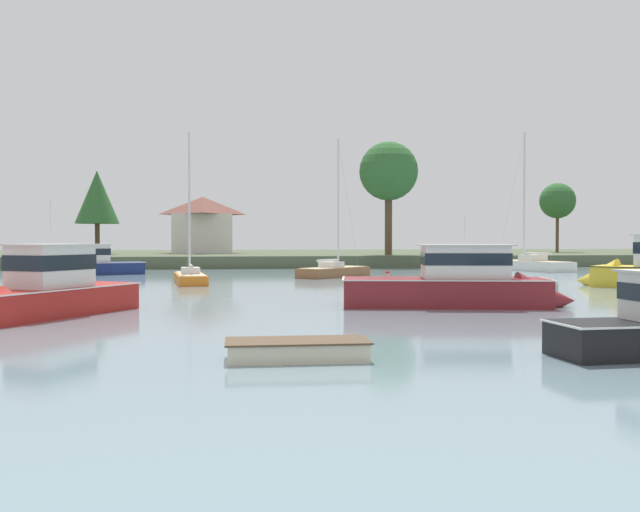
% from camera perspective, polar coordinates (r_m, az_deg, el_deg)
% --- Properties ---
extents(far_shore_bank, '(167.13, 45.97, 1.28)m').
position_cam_1_polar(far_shore_bank, '(96.02, -1.37, -0.06)').
color(far_shore_bank, '#4C563D').
rests_on(far_shore_bank, ground).
extents(cruiser_maroon, '(10.82, 4.75, 5.14)m').
position_cam_1_polar(cruiser_maroon, '(32.58, 11.92, -2.86)').
color(cruiser_maroon, maroon).
rests_on(cruiser_maroon, ground).
extents(cruiser_red, '(6.54, 8.88, 5.49)m').
position_cam_1_polar(cruiser_red, '(29.54, -21.72, -3.33)').
color(cruiser_red, '#B2231E').
rests_on(cruiser_red, ground).
extents(sailboat_wood, '(6.82, 6.98, 11.74)m').
position_cam_1_polar(sailboat_wood, '(56.95, 1.14, -1.47)').
color(sailboat_wood, brown).
rests_on(sailboat_wood, ground).
extents(cruiser_navy, '(10.17, 5.69, 4.96)m').
position_cam_1_polar(cruiser_navy, '(63.35, -18.84, -0.93)').
color(cruiser_navy, navy).
rests_on(cruiser_navy, ground).
extents(sailboat_white, '(5.46, 10.06, 14.26)m').
position_cam_1_polar(sailboat_white, '(71.54, 16.60, -0.90)').
color(sailboat_white, white).
rests_on(sailboat_white, ground).
extents(sailboat_orange, '(2.66, 7.59, 10.98)m').
position_cam_1_polar(sailboat_orange, '(49.75, -10.47, -1.91)').
color(sailboat_orange, orange).
rests_on(sailboat_orange, ground).
extents(dinghy_cream, '(3.68, 1.68, 0.70)m').
position_cam_1_polar(dinghy_cream, '(18.01, -1.85, -7.86)').
color(dinghy_cream, beige).
rests_on(dinghy_cream, ground).
extents(mooring_buoy_green, '(0.38, 0.38, 0.43)m').
position_cam_1_polar(mooring_buoy_green, '(65.06, -1.16, -1.26)').
color(mooring_buoy_green, '#1E8C47').
rests_on(mooring_buoy_green, ground).
extents(mooring_buoy_red, '(0.37, 0.37, 0.42)m').
position_cam_1_polar(mooring_buoy_red, '(63.33, 5.49, -1.34)').
color(mooring_buoy_red, red).
rests_on(mooring_buoy_red, ground).
extents(shore_tree_far_right, '(5.08, 5.08, 9.81)m').
position_cam_1_polar(shore_tree_far_right, '(86.47, -17.62, 4.55)').
color(shore_tree_far_right, brown).
rests_on(shore_tree_far_right, far_shore_bank).
extents(shore_tree_far_left, '(6.57, 6.57, 12.66)m').
position_cam_1_polar(shore_tree_far_left, '(79.44, 5.58, 6.79)').
color(shore_tree_far_left, brown).
rests_on(shore_tree_far_left, far_shore_bank).
extents(shore_tree_center_right, '(4.80, 4.80, 9.38)m').
position_cam_1_polar(shore_tree_center_right, '(100.85, 18.69, 4.25)').
color(shore_tree_center_right, brown).
rests_on(shore_tree_center_right, far_shore_bank).
extents(cottage_near_water, '(7.90, 9.80, 7.17)m').
position_cam_1_polar(cottage_near_water, '(90.88, -9.48, 2.58)').
color(cottage_near_water, silver).
rests_on(cottage_near_water, far_shore_bank).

